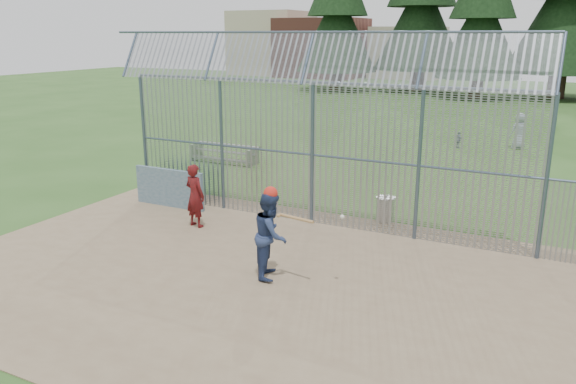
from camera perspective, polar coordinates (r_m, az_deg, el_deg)
The scene contains 12 objects.
ground at distance 13.34m, azimuth -3.90°, elevation -7.49°, with size 120.00×120.00×0.00m, color #2D511E.
dirt_infield at distance 12.94m, azimuth -5.03°, elevation -8.22°, with size 14.00×10.00×0.02m, color #756047.
dugout_wall at distance 17.89m, azimuth -11.95°, elevation 0.42°, with size 2.50×0.12×1.20m, color #38566B.
batter at distance 12.41m, azimuth -1.75°, elevation -4.37°, with size 0.94×0.73×1.94m, color navy.
onlooker at distance 15.83m, azimuth -9.43°, elevation -0.36°, with size 0.65×0.43×1.79m, color maroon.
bg_kid_standing at distance 28.61m, azimuth 22.43°, elevation 5.75°, with size 0.83×0.54×1.69m, color gray.
bg_kid_seated at distance 27.79m, azimuth 16.95°, elevation 5.08°, with size 0.48×0.20×0.82m, color slate.
batting_gear at distance 12.06m, azimuth -1.35°, elevation -0.51°, with size 1.85×0.41×0.62m.
trash_can at distance 16.43m, azimuth 9.85°, elevation -1.73°, with size 0.56×0.56×0.82m.
bleacher at distance 23.88m, azimuth -6.48°, elevation 3.99°, with size 3.00×0.95×0.72m.
backstop_fence at distance 14.93m, azimuth 8.73°, elevation 4.41°, with size 20.09×0.81×5.30m.
distant_buildings at distance 73.22m, azimuth 3.06°, elevation 14.52°, with size 26.50×10.50×8.00m.
Camera 1 is at (6.29, -10.51, 5.28)m, focal length 35.00 mm.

